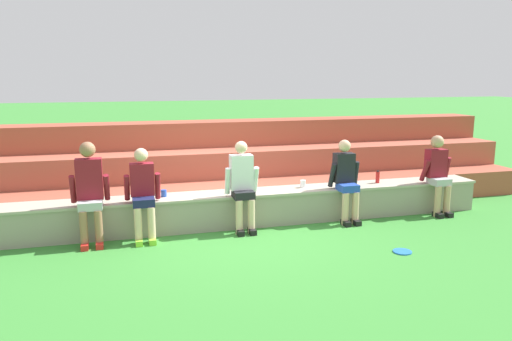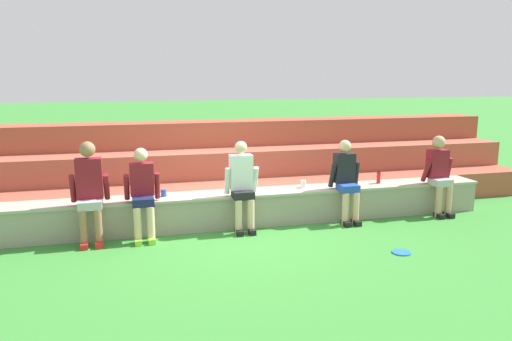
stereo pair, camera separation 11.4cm
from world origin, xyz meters
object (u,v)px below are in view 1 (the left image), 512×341
Objects in this scene: person_left_of_center at (143,191)px; person_far_right at (438,172)px; water_bottle_near_right at (378,177)px; person_center at (242,184)px; plastic_cup_left_end at (164,193)px; person_far_left at (90,189)px; plastic_cup_right_end at (303,184)px; frisbee at (402,252)px; person_right_of_center at (346,178)px.

person_far_right reaches higher than person_left_of_center.
person_center is at bearing -172.20° from water_bottle_near_right.
plastic_cup_left_end is (-3.72, -0.00, -0.05)m from water_bottle_near_right.
person_far_left reaches higher than person_center.
water_bottle_near_right reaches higher than plastic_cup_right_end.
person_center is at bearing -0.04° from person_far_left.
person_far_left is 2.25m from person_center.
frisbee is at bearing -136.12° from person_far_right.
person_far_left is at bearing 179.71° from person_left_of_center.
person_far_left is 1.09× the size of person_left_of_center.
plastic_cup_right_end is (-1.40, 0.02, -0.04)m from water_bottle_near_right.
person_center is at bearing -179.79° from person_far_right.
water_bottle_near_right is at bearing -0.78° from plastic_cup_right_end.
person_left_of_center is (0.74, -0.00, -0.07)m from person_far_left.
water_bottle_near_right is (4.79, 0.35, -0.16)m from person_far_left.
person_far_right reaches higher than person_right_of_center.
person_right_of_center is at bearing -28.38° from plastic_cup_right_end.
water_bottle_near_right is at bearing 71.10° from frisbee.
person_far_left reaches higher than plastic_cup_right_end.
person_left_of_center is at bearing -179.47° from person_right_of_center.
person_left_of_center is at bearing -175.07° from water_bottle_near_right.
person_center reaches higher than person_left_of_center.
person_left_of_center is 4.07m from water_bottle_near_right.
person_far_left reaches higher than frisbee.
person_left_of_center reaches higher than plastic_cup_left_end.
person_far_right is at bearing -0.50° from person_right_of_center.
person_right_of_center is at bearing 0.53° from person_left_of_center.
person_far_left is 4.02m from person_right_of_center.
person_center reaches higher than person_right_of_center.
person_left_of_center is 10.94× the size of plastic_cup_right_end.
plastic_cup_left_end is 3.66m from frisbee.
person_far_right is at bearing -18.92° from water_bottle_near_right.
plastic_cup_right_end is 0.48× the size of frisbee.
person_far_right is at bearing 43.88° from frisbee.
person_far_left is 1.07× the size of person_far_right.
person_far_right is 6.30× the size of water_bottle_near_right.
frisbee is (3.07, -1.90, -0.59)m from plastic_cup_left_end.
person_far_left reaches higher than person_right_of_center.
water_bottle_near_right is at bearing 161.08° from person_far_right.
person_far_right is 12.72× the size of plastic_cup_left_end.
person_right_of_center is at bearing -6.15° from plastic_cup_left_end.
water_bottle_near_right is (4.05, 0.35, -0.08)m from person_left_of_center.
plastic_cup_left_end is 0.42× the size of frisbee.
person_center reaches higher than frisbee.
person_far_left is 1.09× the size of person_right_of_center.
person_center is (2.25, -0.00, -0.05)m from person_far_left.
person_center is at bearing -16.34° from plastic_cup_left_end.
frisbee is at bearing -68.76° from plastic_cup_right_end.
plastic_cup_right_end is at bearing 111.24° from frisbee.
person_center is 1.02× the size of person_far_right.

